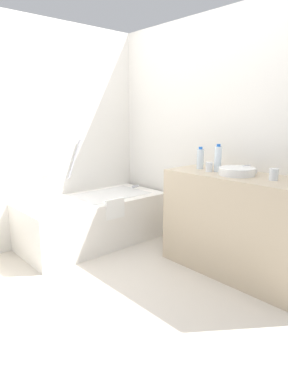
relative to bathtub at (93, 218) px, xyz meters
The scene contains 11 objects.
ground_plane 1.17m from the bathtub, 115.90° to the right, with size 3.78×3.78×0.00m, color beige.
wall_back_tiled 1.10m from the bathtub, 139.91° to the left, with size 3.03×0.10×2.32m, color silver.
wall_right_mirror 1.61m from the bathtub, 49.66° to the right, with size 0.10×3.18×2.32m, color silver.
bathtub is the anchor object (origin of this frame).
vanity_counter 1.56m from the bathtub, 69.06° to the right, with size 0.53×1.33×0.88m, color tan.
sink_basin 1.63m from the bathtub, 69.28° to the right, with size 0.30×0.30×0.06m, color white.
sink_faucet 1.70m from the bathtub, 63.16° to the right, with size 0.11×0.15×0.07m.
water_bottle_0 1.34m from the bathtub, 60.23° to the right, with size 0.06×0.06×0.21m.
water_bottle_3 1.50m from the bathtub, 65.25° to the right, with size 0.06×0.06×0.24m.
drinking_glass_0 1.41m from the bathtub, 66.60° to the right, with size 0.06×0.06×0.08m, color white.
drinking_glass_1 1.92m from the bathtub, 72.40° to the right, with size 0.07×0.07×0.09m, color white.
Camera 1 is at (-1.37, -1.92, 1.37)m, focal length 30.98 mm.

